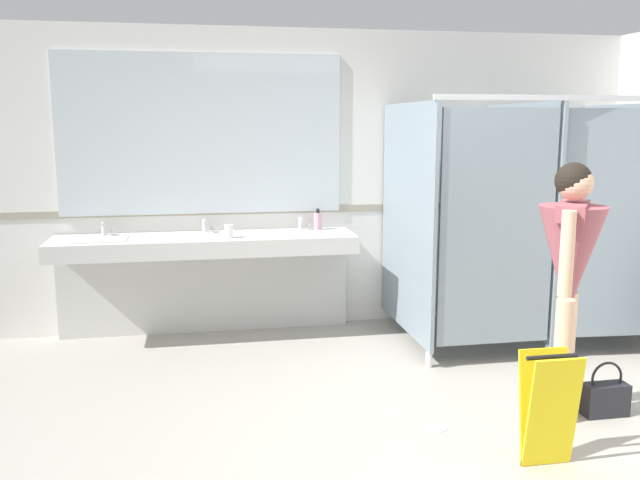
{
  "coord_description": "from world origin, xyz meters",
  "views": [
    {
      "loc": [
        -1.26,
        -3.33,
        1.8
      ],
      "look_at": [
        -0.42,
        1.23,
        1.0
      ],
      "focal_mm": 37.78,
      "sensor_mm": 36.0,
      "label": 1
    }
  ],
  "objects_px": {
    "paper_cup": "(229,231)",
    "handbag": "(605,398)",
    "soap_dispenser": "(318,221)",
    "wet_floor_sign": "(549,408)",
    "person_standing": "(570,261)"
  },
  "relations": [
    {
      "from": "paper_cup",
      "to": "handbag",
      "type": "bearing_deg",
      "value": -39.7
    },
    {
      "from": "soap_dispenser",
      "to": "wet_floor_sign",
      "type": "distance_m",
      "value": 2.82
    },
    {
      "from": "handbag",
      "to": "soap_dispenser",
      "type": "bearing_deg",
      "value": 123.8
    },
    {
      "from": "wet_floor_sign",
      "to": "person_standing",
      "type": "bearing_deg",
      "value": 53.78
    },
    {
      "from": "person_standing",
      "to": "paper_cup",
      "type": "bearing_deg",
      "value": 136.98
    },
    {
      "from": "person_standing",
      "to": "handbag",
      "type": "distance_m",
      "value": 0.92
    },
    {
      "from": "handbag",
      "to": "wet_floor_sign",
      "type": "bearing_deg",
      "value": -143.35
    },
    {
      "from": "soap_dispenser",
      "to": "wet_floor_sign",
      "type": "height_order",
      "value": "soap_dispenser"
    },
    {
      "from": "handbag",
      "to": "person_standing",
      "type": "bearing_deg",
      "value": 173.11
    },
    {
      "from": "person_standing",
      "to": "soap_dispenser",
      "type": "xyz_separation_m",
      "value": [
        -1.15,
        2.11,
        -0.03
      ]
    },
    {
      "from": "person_standing",
      "to": "handbag",
      "type": "xyz_separation_m",
      "value": [
        0.28,
        -0.03,
        -0.87
      ]
    },
    {
      "from": "person_standing",
      "to": "handbag",
      "type": "relative_size",
      "value": 4.51
    },
    {
      "from": "paper_cup",
      "to": "person_standing",
      "type": "bearing_deg",
      "value": -43.02
    },
    {
      "from": "person_standing",
      "to": "paper_cup",
      "type": "relative_size",
      "value": 14.67
    },
    {
      "from": "handbag",
      "to": "soap_dispenser",
      "type": "distance_m",
      "value": 2.71
    }
  ]
}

